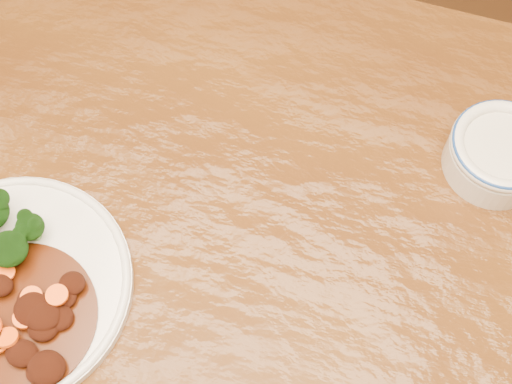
# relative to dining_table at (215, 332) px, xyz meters

# --- Properties ---
(dining_table) EXTENTS (1.55, 0.98, 0.75)m
(dining_table) POSITION_rel_dining_table_xyz_m (0.00, 0.00, 0.00)
(dining_table) COLOR #542F0E
(dining_table) RESTS_ON ground
(dinner_plate) EXTENTS (0.24, 0.24, 0.02)m
(dinner_plate) POSITION_rel_dining_table_xyz_m (-0.20, -0.03, 0.09)
(dinner_plate) COLOR silver
(dinner_plate) RESTS_ON dining_table
(mince_stew) EXTENTS (0.16, 0.16, 0.03)m
(mince_stew) POSITION_rel_dining_table_xyz_m (-0.17, -0.06, 0.10)
(mince_stew) COLOR #411806
(mince_stew) RESTS_ON dinner_plate
(dip_bowl) EXTENTS (0.11, 0.11, 0.05)m
(dip_bowl) POSITION_rel_dining_table_xyz_m (0.25, 0.23, 0.11)
(dip_bowl) COLOR beige
(dip_bowl) RESTS_ON dining_table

